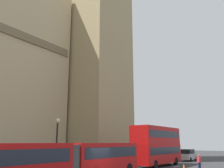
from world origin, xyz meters
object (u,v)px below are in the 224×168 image
Objects in this scene: traffic_cone_east at (184,167)px; pedestrian_near_cones at (199,162)px; sedan_lead at (188,155)px; street_lamp at (57,141)px; double_decker_bus at (157,144)px; articulated_bus at (65,159)px.

pedestrian_near_cones is (-0.73, -1.96, 0.63)m from traffic_cone_east.
sedan_lead is at bearing 16.86° from traffic_cone_east.
traffic_cone_east is at bearing -35.91° from street_lamp.
articulated_bus is at bearing -179.99° from double_decker_bus.
street_lamp is (-13.03, 4.50, 0.35)m from double_decker_bus.
double_decker_bus reaches higher than pedestrian_near_cones.
street_lamp is (-24.75, 4.40, 2.14)m from sedan_lead.
articulated_bus is 15.28m from traffic_cone_east.
articulated_bus is 10.39× the size of pedestrian_near_cones.
sedan_lead is 0.83× the size of street_lamp.
double_decker_bus is at bearing -19.07° from street_lamp.
pedestrian_near_cones is at bearing -110.43° from double_decker_bus.
double_decker_bus is at bearing -179.47° from sedan_lead.
double_decker_bus reaches higher than traffic_cone_east.
street_lamp is at bearing 55.24° from articulated_bus.
street_lamp is 3.12× the size of pedestrian_near_cones.
articulated_bus is 1.78× the size of double_decker_bus.
double_decker_bus is 16.96× the size of traffic_cone_east.
articulated_bus is 27.89m from sedan_lead.
sedan_lead is (27.88, 0.11, -0.83)m from articulated_bus.
street_lamp is 15.15m from pedestrian_near_cones.
sedan_lead reaches higher than pedestrian_near_cones.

